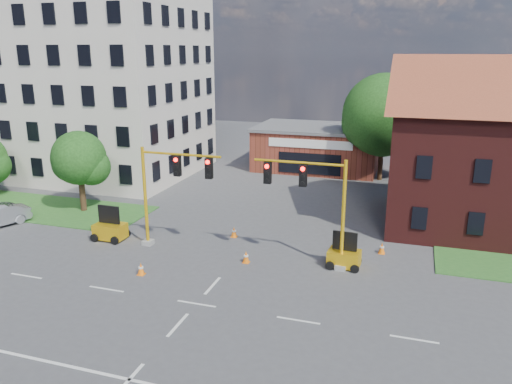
% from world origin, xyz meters
% --- Properties ---
extents(ground, '(120.00, 120.00, 0.00)m').
position_xyz_m(ground, '(0.00, 0.00, 0.00)').
color(ground, '#444447').
rests_on(ground, ground).
extents(grass_verge_nw, '(22.00, 6.00, 0.08)m').
position_xyz_m(grass_verge_nw, '(-20.00, 10.00, 0.04)').
color(grass_verge_nw, '#265B22').
rests_on(grass_verge_nw, ground).
extents(lane_markings, '(60.00, 36.00, 0.01)m').
position_xyz_m(lane_markings, '(0.00, -3.00, 0.01)').
color(lane_markings, silver).
rests_on(lane_markings, ground).
extents(office_block, '(18.40, 15.40, 20.60)m').
position_xyz_m(office_block, '(-20.00, 21.90, 10.31)').
color(office_block, beige).
rests_on(office_block, ground).
extents(brick_shop, '(12.40, 8.40, 4.30)m').
position_xyz_m(brick_shop, '(0.00, 29.98, 2.16)').
color(brick_shop, maroon).
rests_on(brick_shop, ground).
extents(tree_large, '(7.90, 7.53, 9.78)m').
position_xyz_m(tree_large, '(6.88, 27.08, 5.77)').
color(tree_large, '#361F13').
rests_on(tree_large, ground).
extents(tree_nw_front, '(4.18, 3.98, 6.08)m').
position_xyz_m(tree_nw_front, '(-13.80, 10.58, 3.91)').
color(tree_nw_front, '#361F13').
rests_on(tree_nw_front, ground).
extents(signal_mast_west, '(5.30, 0.60, 6.20)m').
position_xyz_m(signal_mast_west, '(-4.36, 6.00, 3.92)').
color(signal_mast_west, gray).
rests_on(signal_mast_west, ground).
extents(signal_mast_east, '(5.30, 0.60, 6.20)m').
position_xyz_m(signal_mast_east, '(4.36, 6.00, 3.92)').
color(signal_mast_east, gray).
rests_on(signal_mast_east, ground).
extents(trailer_west, '(1.91, 1.28, 2.16)m').
position_xyz_m(trailer_west, '(-8.73, 6.05, 0.68)').
color(trailer_west, yellow).
rests_on(trailer_west, ground).
extents(trailer_east, '(1.83, 1.28, 2.00)m').
position_xyz_m(trailer_east, '(6.12, 6.39, 0.62)').
color(trailer_east, yellow).
rests_on(trailer_east, ground).
extents(cone_a, '(0.40, 0.40, 0.70)m').
position_xyz_m(cone_a, '(-4.19, 2.04, 0.34)').
color(cone_a, orange).
rests_on(cone_a, ground).
extents(cone_b, '(0.40, 0.40, 0.70)m').
position_xyz_m(cone_b, '(-1.34, 8.86, 0.34)').
color(cone_b, orange).
rests_on(cone_b, ground).
extents(cone_c, '(0.40, 0.40, 0.70)m').
position_xyz_m(cone_c, '(0.71, 5.28, 0.34)').
color(cone_c, orange).
rests_on(cone_c, ground).
extents(cone_d, '(0.40, 0.40, 0.70)m').
position_xyz_m(cone_d, '(8.00, 9.00, 0.34)').
color(cone_d, orange).
rests_on(cone_d, ground).
extents(pickup_white, '(5.82, 3.59, 1.50)m').
position_xyz_m(pickup_white, '(13.50, 16.00, 0.75)').
color(pickup_white, silver).
rests_on(pickup_white, ground).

